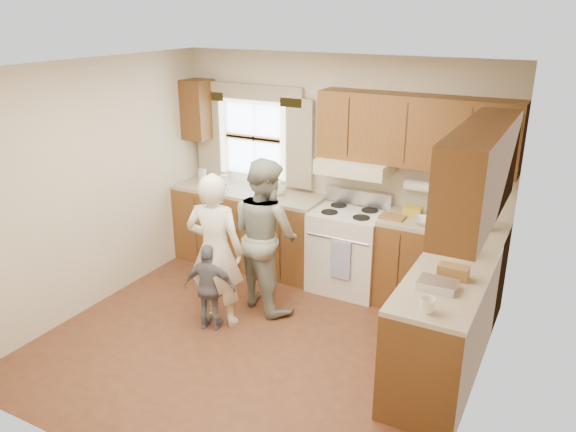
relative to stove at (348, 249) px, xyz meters
The scene contains 6 objects.
room 1.66m from the stove, 101.81° to the right, with size 3.80×3.80×3.80m.
kitchen_fixtures 0.61m from the stove, 48.84° to the right, with size 3.80×2.25×2.15m.
stove is the anchor object (origin of this frame).
woman_left 1.58m from the stove, 123.04° to the right, with size 0.56×0.37×1.54m, color white.
woman_right 1.03m from the stove, 128.35° to the right, with size 0.77×0.60×1.58m, color #22372F.
child 1.65m from the stove, 120.75° to the right, with size 0.51×0.21×0.87m, color slate.
Camera 1 is at (2.36, -3.85, 2.93)m, focal length 35.00 mm.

